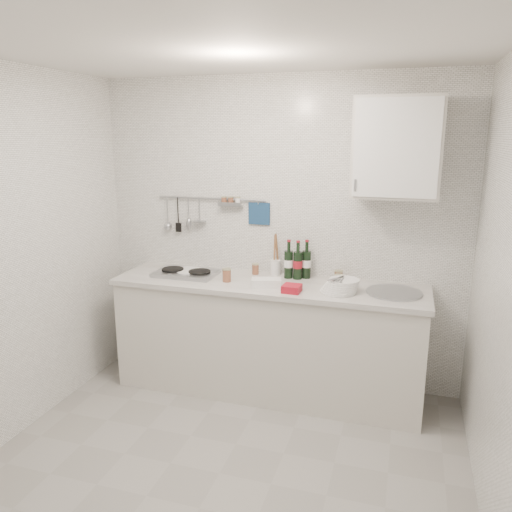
% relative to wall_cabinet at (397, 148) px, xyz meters
% --- Properties ---
extents(floor, '(3.00, 3.00, 0.00)m').
position_rel_wall_cabinet_xyz_m(floor, '(-0.90, -1.22, -1.95)').
color(floor, gray).
rests_on(floor, ground).
extents(ceiling, '(3.00, 3.00, 0.00)m').
position_rel_wall_cabinet_xyz_m(ceiling, '(-0.90, -1.22, 0.55)').
color(ceiling, silver).
rests_on(ceiling, back_wall).
extents(back_wall, '(3.00, 0.02, 2.50)m').
position_rel_wall_cabinet_xyz_m(back_wall, '(-0.90, 0.18, -0.70)').
color(back_wall, silver).
rests_on(back_wall, floor).
extents(wall_right, '(0.02, 2.80, 2.50)m').
position_rel_wall_cabinet_xyz_m(wall_right, '(0.60, -1.22, -0.70)').
color(wall_right, silver).
rests_on(wall_right, floor).
extents(counter, '(2.44, 0.64, 0.96)m').
position_rel_wall_cabinet_xyz_m(counter, '(-0.89, -0.12, -1.52)').
color(counter, beige).
rests_on(counter, floor).
extents(wall_rail, '(0.98, 0.09, 0.34)m').
position_rel_wall_cabinet_xyz_m(wall_rail, '(-1.50, 0.15, -0.52)').
color(wall_rail, '#93969B').
rests_on(wall_rail, back_wall).
extents(wall_cabinet, '(0.60, 0.38, 0.70)m').
position_rel_wall_cabinet_xyz_m(wall_cabinet, '(0.00, 0.00, 0.00)').
color(wall_cabinet, beige).
rests_on(wall_cabinet, back_wall).
extents(plate_stack_hob, '(0.24, 0.24, 0.03)m').
position_rel_wall_cabinet_xyz_m(plate_stack_hob, '(-1.59, -0.09, -1.01)').
color(plate_stack_hob, '#5467BE').
rests_on(plate_stack_hob, counter).
extents(plate_stack_sink, '(0.28, 0.27, 0.10)m').
position_rel_wall_cabinet_xyz_m(plate_stack_sink, '(-0.32, -0.21, -0.98)').
color(plate_stack_sink, white).
rests_on(plate_stack_sink, counter).
extents(wine_bottles, '(0.21, 0.12, 0.31)m').
position_rel_wall_cabinet_xyz_m(wine_bottles, '(-0.71, 0.05, -0.87)').
color(wine_bottles, black).
rests_on(wine_bottles, counter).
extents(butter_dish, '(0.24, 0.17, 0.07)m').
position_rel_wall_cabinet_xyz_m(butter_dish, '(-0.88, -0.25, -1.00)').
color(butter_dish, white).
rests_on(butter_dish, counter).
extents(strawberry_punnet, '(0.14, 0.14, 0.05)m').
position_rel_wall_cabinet_xyz_m(strawberry_punnet, '(-0.67, -0.31, -1.00)').
color(strawberry_punnet, red).
rests_on(strawberry_punnet, counter).
extents(utensil_crock, '(0.08, 0.08, 0.35)m').
position_rel_wall_cabinet_xyz_m(utensil_crock, '(-0.90, 0.10, -0.95)').
color(utensil_crock, white).
rests_on(utensil_crock, counter).
extents(jar_a, '(0.06, 0.06, 0.09)m').
position_rel_wall_cabinet_xyz_m(jar_a, '(-1.06, 0.07, -0.98)').
color(jar_a, brown).
rests_on(jar_a, counter).
extents(jar_b, '(0.07, 0.07, 0.08)m').
position_rel_wall_cabinet_xyz_m(jar_b, '(-0.38, 0.09, -0.99)').
color(jar_b, brown).
rests_on(jar_b, counter).
extents(jar_c, '(0.07, 0.07, 0.08)m').
position_rel_wall_cabinet_xyz_m(jar_c, '(-0.36, -0.03, -0.99)').
color(jar_c, brown).
rests_on(jar_c, counter).
extents(jar_d, '(0.07, 0.07, 0.11)m').
position_rel_wall_cabinet_xyz_m(jar_d, '(-1.22, -0.20, -0.98)').
color(jar_d, brown).
rests_on(jar_d, counter).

